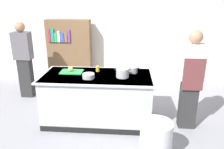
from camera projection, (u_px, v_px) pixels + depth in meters
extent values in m
plane|color=gray|center=(98.00, 120.00, 4.22)|extent=(10.00, 10.00, 0.00)
cube|color=silver|center=(108.00, 27.00, 5.71)|extent=(6.40, 0.12, 3.00)
cube|color=#B7BABF|center=(98.00, 98.00, 4.07)|extent=(1.90, 0.90, 0.90)
cube|color=#B7BABF|center=(97.00, 76.00, 3.93)|extent=(1.98, 0.98, 0.03)
cube|color=black|center=(94.00, 131.00, 3.77)|extent=(1.90, 0.01, 0.10)
cube|color=green|center=(72.00, 72.00, 4.08)|extent=(0.40, 0.28, 0.02)
sphere|color=tan|center=(70.00, 69.00, 4.04)|extent=(0.10, 0.10, 0.10)
cylinder|color=#B7BABF|center=(122.00, 73.00, 3.81)|extent=(0.22, 0.22, 0.16)
cube|color=black|center=(115.00, 69.00, 3.80)|extent=(0.04, 0.02, 0.01)
cube|color=black|center=(130.00, 70.00, 3.78)|extent=(0.04, 0.02, 0.01)
cylinder|color=#99999E|center=(133.00, 70.00, 4.04)|extent=(0.16, 0.16, 0.11)
cube|color=black|center=(128.00, 68.00, 4.03)|extent=(0.04, 0.02, 0.01)
cube|color=black|center=(138.00, 68.00, 4.02)|extent=(0.04, 0.02, 0.01)
cylinder|color=#B7BABF|center=(88.00, 76.00, 3.77)|extent=(0.21, 0.21, 0.08)
cylinder|color=yellow|center=(98.00, 69.00, 4.11)|extent=(0.07, 0.07, 0.10)
cylinder|color=silver|center=(156.00, 140.00, 3.13)|extent=(0.45, 0.45, 0.58)
cube|color=#2F2F2F|center=(188.00, 103.00, 3.88)|extent=(0.28, 0.20, 0.90)
cube|color=silver|center=(193.00, 62.00, 3.63)|extent=(0.38, 0.24, 0.60)
sphere|color=#A87A5B|center=(196.00, 37.00, 3.50)|extent=(0.22, 0.22, 0.22)
cube|color=brown|center=(194.00, 75.00, 3.57)|extent=(0.34, 0.02, 0.54)
cube|color=#2B2B2B|center=(26.00, 78.00, 5.12)|extent=(0.28, 0.20, 0.90)
cube|color=#5E5A60|center=(22.00, 46.00, 4.88)|extent=(0.38, 0.24, 0.60)
sphere|color=#A87A5B|center=(20.00, 27.00, 4.74)|extent=(0.22, 0.22, 0.22)
cube|color=brown|center=(70.00, 53.00, 5.71)|extent=(1.10, 0.28, 1.70)
cube|color=red|center=(49.00, 36.00, 5.44)|extent=(0.05, 0.03, 0.31)
cube|color=teal|center=(52.00, 35.00, 5.43)|extent=(0.08, 0.03, 0.33)
cube|color=green|center=(56.00, 37.00, 5.44)|extent=(0.06, 0.03, 0.23)
cube|color=white|center=(59.00, 37.00, 5.43)|extent=(0.06, 0.03, 0.26)
cube|color=#3351B7|center=(62.00, 38.00, 5.43)|extent=(0.08, 0.03, 0.22)
cube|color=brown|center=(66.00, 37.00, 5.42)|extent=(0.07, 0.03, 0.23)
cube|color=purple|center=(69.00, 36.00, 5.41)|extent=(0.05, 0.03, 0.31)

